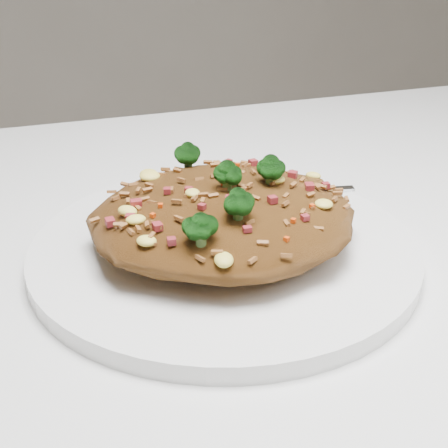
% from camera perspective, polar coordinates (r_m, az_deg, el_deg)
% --- Properties ---
extents(dining_table, '(1.20, 0.80, 0.75)m').
position_cam_1_polar(dining_table, '(0.52, -8.80, -13.49)').
color(dining_table, white).
rests_on(dining_table, ground).
extents(plate, '(0.30, 0.30, 0.01)m').
position_cam_1_polar(plate, '(0.49, 0.00, -2.31)').
color(plate, white).
rests_on(plate, dining_table).
extents(fried_rice, '(0.20, 0.18, 0.07)m').
position_cam_1_polar(fried_rice, '(0.47, 0.00, 1.57)').
color(fried_rice, brown).
rests_on(fried_rice, plate).
extents(fork, '(0.16, 0.05, 0.00)m').
position_cam_1_polar(fork, '(0.57, 4.72, 2.90)').
color(fork, silver).
rests_on(fork, plate).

